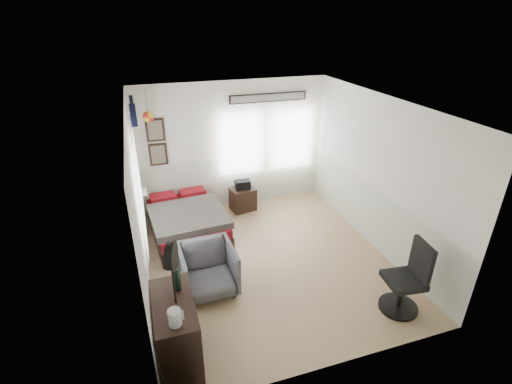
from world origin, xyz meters
TOP-DOWN VIEW (x-y plane):
  - ground_plane at (0.00, 0.00)m, footprint 4.00×4.50m
  - room_shell at (-0.08, 0.19)m, footprint 4.02×4.52m
  - wall_decor at (-1.10, 1.96)m, footprint 3.55×1.32m
  - bed at (-1.21, 1.24)m, footprint 1.43×1.92m
  - dresser at (-1.74, -1.57)m, footprint 0.48×1.00m
  - armchair at (-1.13, -0.42)m, footprint 0.83×0.85m
  - nightstand at (0.09, 1.91)m, footprint 0.56×0.48m
  - task_chair at (1.47, -1.68)m, footprint 0.55×0.55m
  - kettle at (-1.74, -1.91)m, footprint 0.17×0.14m
  - bottle at (-1.64, -1.36)m, footprint 0.08×0.08m
  - stand_fan at (-1.69, -1.58)m, footprint 0.18×0.33m
  - black_bag at (0.09, 1.91)m, footprint 0.32×0.21m

SIDE VIEW (x-z plane):
  - ground_plane at x=0.00m, z-range -0.01..0.00m
  - nightstand at x=0.09m, z-range 0.00..0.50m
  - bed at x=-1.21m, z-range -0.01..0.57m
  - armchair at x=-1.13m, z-range 0.00..0.75m
  - dresser at x=-1.74m, z-range 0.00..0.90m
  - task_chair at x=1.47m, z-range -0.10..1.00m
  - black_bag at x=0.09m, z-range 0.50..0.68m
  - kettle at x=-1.74m, z-range 0.90..1.09m
  - bottle at x=-1.64m, z-range 0.90..1.20m
  - stand_fan at x=-1.69m, z-range 1.13..1.95m
  - room_shell at x=-0.08m, z-range 0.26..2.97m
  - wall_decor at x=-1.10m, z-range 1.38..2.82m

